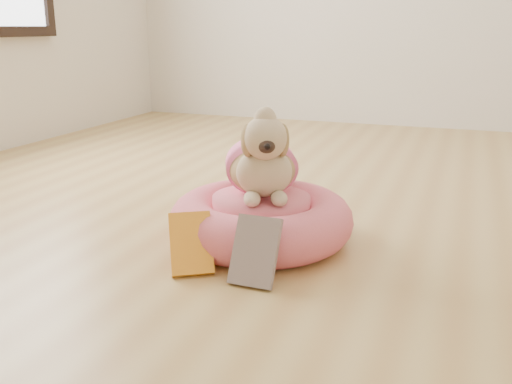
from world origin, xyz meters
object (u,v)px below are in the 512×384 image
(pet_bed, at_px, (261,220))
(book_white, at_px, (255,251))
(book_yellow, at_px, (191,243))
(dog, at_px, (262,148))

(pet_bed, relative_size, book_white, 3.09)
(pet_bed, height_order, book_yellow, book_yellow)
(book_yellow, height_order, book_white, book_white)
(dog, distance_m, book_yellow, 0.42)
(pet_bed, xyz_separation_m, book_yellow, (-0.11, -0.30, 0.01))
(book_yellow, relative_size, book_white, 0.94)
(dog, bearing_deg, book_yellow, -131.32)
(dog, height_order, book_white, dog)
(book_yellow, distance_m, book_white, 0.21)
(dog, xyz_separation_m, book_yellow, (-0.10, -0.33, -0.23))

